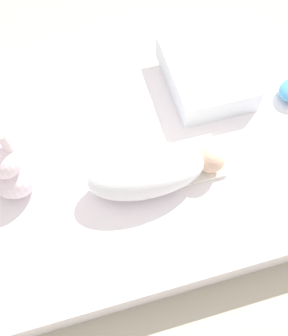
# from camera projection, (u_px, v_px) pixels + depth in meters

# --- Properties ---
(ground_plane) EXTENTS (12.00, 12.00, 0.00)m
(ground_plane) POSITION_uv_depth(u_px,v_px,m) (142.00, 185.00, 1.63)
(ground_plane) COLOR #B2A893
(bed_mattress) EXTENTS (1.60, 0.91, 0.17)m
(bed_mattress) POSITION_uv_depth(u_px,v_px,m) (142.00, 176.00, 1.55)
(bed_mattress) COLOR white
(bed_mattress) RESTS_ON ground_plane
(burp_cloth) EXTENTS (0.19, 0.18, 0.02)m
(burp_cloth) POSITION_uv_depth(u_px,v_px,m) (194.00, 161.00, 1.47)
(burp_cloth) COLOR white
(burp_cloth) RESTS_ON bed_mattress
(swaddled_baby) EXTENTS (0.50, 0.20, 0.16)m
(swaddled_baby) POSITION_uv_depth(u_px,v_px,m) (151.00, 171.00, 1.37)
(swaddled_baby) COLOR white
(swaddled_baby) RESTS_ON bed_mattress
(pillow) EXTENTS (0.31, 0.40, 0.11)m
(pillow) POSITION_uv_depth(u_px,v_px,m) (206.00, 73.00, 1.60)
(pillow) COLOR white
(pillow) RESTS_ON bed_mattress
(bunny_plush) EXTENTS (0.16, 0.16, 0.34)m
(bunny_plush) POSITION_uv_depth(u_px,v_px,m) (10.00, 170.00, 1.32)
(bunny_plush) COLOR silver
(bunny_plush) RESTS_ON bed_mattress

